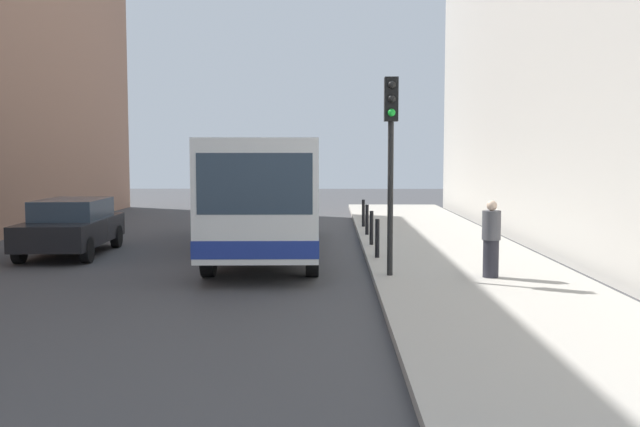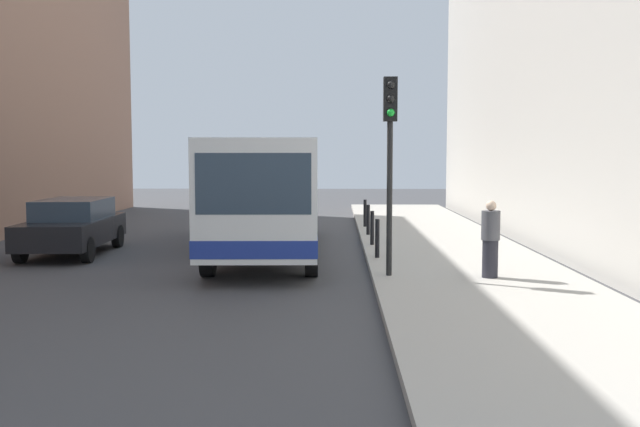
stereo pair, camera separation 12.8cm
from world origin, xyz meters
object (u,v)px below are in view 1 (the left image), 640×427
at_px(bollard_near, 377,238).
at_px(bollard_farthest, 363,213).
at_px(traffic_light, 391,138).
at_px(bus, 269,189).
at_px(car_beside_bus, 72,225).
at_px(bollard_mid, 371,228).
at_px(pedestrian_near_signal, 491,239).
at_px(bollard_far, 367,220).

xyz_separation_m(bollard_near, bollard_farthest, (0.00, 7.61, 0.00)).
height_order(traffic_light, bollard_near, traffic_light).
xyz_separation_m(bus, car_beside_bus, (-5.24, -0.63, -0.94)).
distance_m(bollard_mid, bollard_farthest, 5.07).
distance_m(traffic_light, bollard_farthest, 10.45).
xyz_separation_m(car_beside_bus, pedestrian_near_signal, (10.22, -4.23, 0.15)).
bearing_deg(bollard_mid, bollard_farthest, 90.00).
xyz_separation_m(traffic_light, pedestrian_near_signal, (2.05, -0.20, -2.07)).
bearing_deg(bollard_near, bus, 143.44).
bearing_deg(traffic_light, pedestrian_near_signal, -5.50).
height_order(bollard_near, bollard_far, same).
xyz_separation_m(car_beside_bus, bollard_mid, (8.06, 1.07, -0.16)).
bearing_deg(pedestrian_near_signal, bollard_far, -59.53).
height_order(car_beside_bus, bollard_mid, car_beside_bus).
distance_m(bus, bollard_far, 4.25).
distance_m(bollard_far, pedestrian_near_signal, 8.14).
bearing_deg(bollard_farthest, bollard_near, -90.00).
relative_size(car_beside_bus, bollard_mid, 4.73).
relative_size(bus, traffic_light, 2.71).
relative_size(car_beside_bus, bollard_farthest, 4.73).
relative_size(bus, pedestrian_near_signal, 7.00).
xyz_separation_m(traffic_light, bollard_near, (-0.10, 2.57, -2.38)).
xyz_separation_m(bollard_far, pedestrian_near_signal, (2.15, -7.84, 0.31)).
distance_m(traffic_light, bollard_mid, 5.63).
distance_m(bus, bollard_near, 3.68).
bearing_deg(car_beside_bus, bollard_near, 166.32).
distance_m(car_beside_bus, traffic_light, 9.37).
xyz_separation_m(bus, pedestrian_near_signal, (4.98, -4.86, -0.79)).
bearing_deg(bollard_far, bollard_mid, -90.00).
relative_size(bollard_farthest, pedestrian_near_signal, 0.60).
bearing_deg(bollard_near, traffic_light, -87.77).
bearing_deg(pedestrian_near_signal, traffic_light, 9.60).
height_order(car_beside_bus, bollard_farthest, car_beside_bus).
relative_size(bollard_near, pedestrian_near_signal, 0.60).
xyz_separation_m(bollard_near, bollard_mid, (0.00, 2.54, 0.00)).
distance_m(bollard_near, bollard_mid, 2.54).
distance_m(bollard_near, bollard_farthest, 7.61).
bearing_deg(bollard_mid, traffic_light, -88.88).
bearing_deg(bollard_near, car_beside_bus, 169.69).
height_order(traffic_light, bollard_farthest, traffic_light).
relative_size(car_beside_bus, pedestrian_near_signal, 2.83).
distance_m(bus, bollard_farthest, 6.29).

